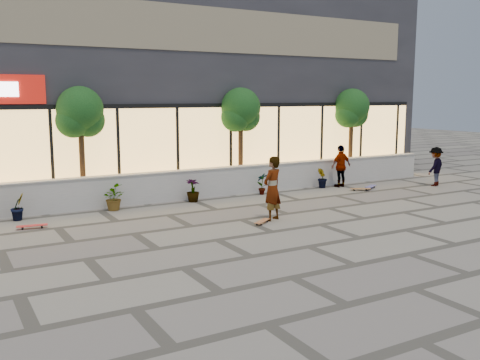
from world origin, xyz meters
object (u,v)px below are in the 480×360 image
tree_mideast (241,112)px  skater_right_near (341,166)px  tree_midwest (80,115)px  skateboard_right_far (371,186)px  skater_right_far (435,167)px  skater_center (272,188)px  tree_east (352,110)px  skateboard_center (262,221)px  skateboard_left (32,226)px  skateboard_right_near (360,189)px

tree_mideast → skater_right_near: bearing=-20.2°
tree_midwest → skateboard_right_far: 11.21m
skater_right_near → skater_right_far: size_ratio=1.07×
skater_center → skateboard_right_far: (6.32, 2.62, -0.86)m
skateboard_right_far → skater_right_far: bearing=-44.0°
tree_east → skateboard_center: size_ratio=5.63×
tree_midwest → tree_mideast: 6.00m
tree_mideast → tree_east: (5.50, 0.00, 0.00)m
skateboard_right_far → skater_right_near: bearing=103.6°
tree_mideast → skateboard_right_far: size_ratio=4.75×
skater_center → skater_right_near: 6.55m
skateboard_left → skateboard_center: bearing=-15.8°
tree_east → skateboard_left: size_ratio=4.74×
skater_right_near → skateboard_center: skater_right_near is taller
skateboard_right_near → skateboard_center: bearing=-126.2°
tree_mideast → tree_east: bearing=0.0°
skateboard_right_near → skater_right_near: bearing=124.8°
tree_midwest → skateboard_right_near: (9.89, -2.47, -2.91)m
tree_east → skateboard_right_far: tree_east is taller
skater_right_far → skateboard_left: (-15.32, 0.55, -0.71)m
skateboard_center → skateboard_right_far: size_ratio=0.84×
skater_center → skateboard_center: 1.02m
skater_center → skateboard_center: size_ratio=2.70×
tree_midwest → skater_right_far: 13.83m
tree_midwest → tree_mideast: (6.00, 0.00, 0.00)m
tree_midwest → tree_east: same height
skater_center → skateboard_right_far: skater_center is taller
skater_right_far → skater_center: bearing=-6.3°
tree_east → skater_center: bearing=-145.9°
tree_midwest → skateboard_left: 4.34m
skater_center → skater_right_near: size_ratio=1.12×
tree_midwest → tree_mideast: bearing=0.0°
tree_midwest → skateboard_center: (3.77, -5.14, -2.91)m
skateboard_left → skateboard_right_near: 11.91m
tree_mideast → skateboard_center: size_ratio=5.63×
skater_center → skateboard_center: bearing=4.2°
tree_mideast → skateboard_right_far: tree_mideast is taller
skater_right_far → skateboard_right_near: skater_right_far is taller
skater_right_near → skateboard_right_far: size_ratio=2.04×
skater_center → skateboard_right_far: size_ratio=2.28×
tree_east → skater_center: 8.98m
tree_midwest → skateboard_center: bearing=-53.7°
skater_center → skateboard_left: bearing=-42.4°
skateboard_left → skateboard_right_near: bearing=8.8°
tree_mideast → skateboard_right_far: (4.58, -2.29, -2.90)m
skater_center → skateboard_left: size_ratio=2.27×
skateboard_left → skateboard_right_near: size_ratio=1.08×
tree_midwest → skateboard_right_near: tree_midwest is taller
skater_center → skater_right_far: bearing=169.9°
tree_mideast → skater_right_near: tree_mideast is taller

